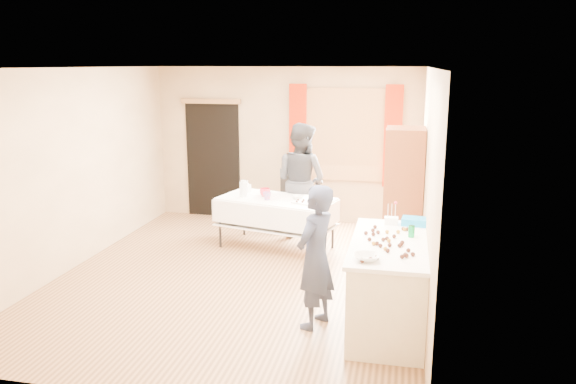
% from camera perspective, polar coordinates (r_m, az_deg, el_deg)
% --- Properties ---
extents(floor, '(4.50, 5.50, 0.02)m').
position_cam_1_polar(floor, '(7.28, -4.85, -8.54)').
color(floor, '#9E7047').
rests_on(floor, ground).
extents(ceiling, '(4.50, 5.50, 0.02)m').
position_cam_1_polar(ceiling, '(6.78, -5.28, 12.55)').
color(ceiling, white).
rests_on(ceiling, floor).
extents(wall_back, '(4.50, 0.02, 2.60)m').
position_cam_1_polar(wall_back, '(9.55, -0.20, 4.81)').
color(wall_back, tan).
rests_on(wall_back, floor).
extents(wall_front, '(4.50, 0.02, 2.60)m').
position_cam_1_polar(wall_front, '(4.43, -15.57, -5.27)').
color(wall_front, tan).
rests_on(wall_front, floor).
extents(wall_left, '(0.02, 5.50, 2.60)m').
position_cam_1_polar(wall_left, '(7.87, -21.01, 2.20)').
color(wall_left, tan).
rests_on(wall_left, floor).
extents(wall_right, '(0.02, 5.50, 2.60)m').
position_cam_1_polar(wall_right, '(6.62, 14.00, 0.79)').
color(wall_right, tan).
rests_on(wall_right, floor).
extents(window_frame, '(1.32, 0.06, 1.52)m').
position_cam_1_polar(window_frame, '(9.32, 5.79, 5.78)').
color(window_frame, olive).
rests_on(window_frame, wall_back).
extents(window_pane, '(1.20, 0.02, 1.40)m').
position_cam_1_polar(window_pane, '(9.31, 5.78, 5.77)').
color(window_pane, white).
rests_on(window_pane, wall_back).
extents(curtain_left, '(0.28, 0.06, 1.65)m').
position_cam_1_polar(curtain_left, '(9.39, 1.00, 5.90)').
color(curtain_left, '#A91C02').
rests_on(curtain_left, wall_back).
extents(curtain_right, '(0.28, 0.06, 1.65)m').
position_cam_1_polar(curtain_right, '(9.22, 10.60, 5.55)').
color(curtain_right, '#A91C02').
rests_on(curtain_right, wall_back).
extents(doorway, '(0.95, 0.04, 2.00)m').
position_cam_1_polar(doorway, '(9.92, -7.61, 3.25)').
color(doorway, black).
rests_on(doorway, floor).
extents(door_lintel, '(1.05, 0.06, 0.08)m').
position_cam_1_polar(door_lintel, '(9.77, -7.85, 9.12)').
color(door_lintel, olive).
rests_on(door_lintel, wall_back).
extents(cabinet, '(0.50, 0.60, 1.84)m').
position_cam_1_polar(cabinet, '(7.55, 11.61, -0.56)').
color(cabinet, brown).
rests_on(cabinet, floor).
extents(counter, '(0.78, 1.64, 0.91)m').
position_cam_1_polar(counter, '(5.87, 10.18, -9.24)').
color(counter, beige).
rests_on(counter, floor).
extents(party_table, '(1.82, 1.23, 0.75)m').
position_cam_1_polar(party_table, '(8.18, -1.20, -2.71)').
color(party_table, black).
rests_on(party_table, floor).
extents(chair, '(0.50, 0.50, 0.94)m').
position_cam_1_polar(chair, '(9.18, 0.55, -2.01)').
color(chair, black).
rests_on(chair, floor).
extents(girl, '(0.79, 0.73, 1.49)m').
position_cam_1_polar(girl, '(5.70, 2.81, -6.62)').
color(girl, '#23283F').
rests_on(girl, floor).
extents(woman, '(1.42, 1.39, 1.78)m').
position_cam_1_polar(woman, '(8.62, 1.33, 1.16)').
color(woman, black).
rests_on(woman, floor).
extents(soda_can, '(0.08, 0.08, 0.12)m').
position_cam_1_polar(soda_can, '(5.89, 12.43, -3.93)').
color(soda_can, '#097932').
rests_on(soda_can, counter).
extents(mixing_bowl, '(0.31, 0.31, 0.06)m').
position_cam_1_polar(mixing_bowl, '(5.15, 7.97, -6.58)').
color(mixing_bowl, white).
rests_on(mixing_bowl, counter).
extents(foam_block, '(0.15, 0.10, 0.08)m').
position_cam_1_polar(foam_block, '(6.32, 10.44, -2.88)').
color(foam_block, white).
rests_on(foam_block, counter).
extents(blue_basket, '(0.32, 0.23, 0.08)m').
position_cam_1_polar(blue_basket, '(6.34, 12.85, -2.94)').
color(blue_basket, '#1188D3').
rests_on(blue_basket, counter).
extents(pitcher, '(0.11, 0.11, 0.22)m').
position_cam_1_polar(pitcher, '(8.19, -4.55, 0.27)').
color(pitcher, silver).
rests_on(pitcher, party_table).
extents(cup_red, '(0.20, 0.20, 0.12)m').
position_cam_1_polar(cup_red, '(8.21, -2.36, -0.02)').
color(cup_red, red).
rests_on(cup_red, party_table).
extents(cup_rainbow, '(0.13, 0.13, 0.11)m').
position_cam_1_polar(cup_rainbow, '(8.00, -2.14, -0.40)').
color(cup_rainbow, red).
rests_on(cup_rainbow, party_table).
extents(small_bowl, '(0.29, 0.29, 0.05)m').
position_cam_1_polar(small_bowl, '(8.06, 1.00, -0.51)').
color(small_bowl, white).
rests_on(small_bowl, party_table).
extents(pastry_tray, '(0.34, 0.29, 0.02)m').
position_cam_1_polar(pastry_tray, '(7.81, 1.55, -1.07)').
color(pastry_tray, white).
rests_on(pastry_tray, party_table).
extents(bottle, '(0.15, 0.15, 0.18)m').
position_cam_1_polar(bottle, '(8.48, -4.14, 0.58)').
color(bottle, white).
rests_on(bottle, party_table).
extents(cake_balls, '(0.52, 1.14, 0.04)m').
position_cam_1_polar(cake_balls, '(5.61, 10.05, -5.10)').
color(cake_balls, '#3F2314').
rests_on(cake_balls, counter).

